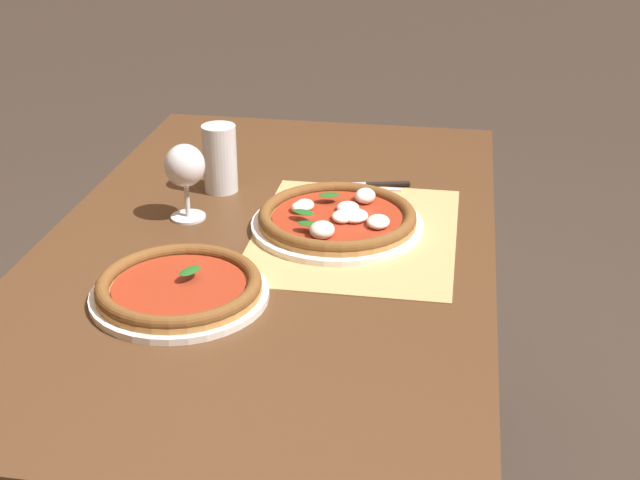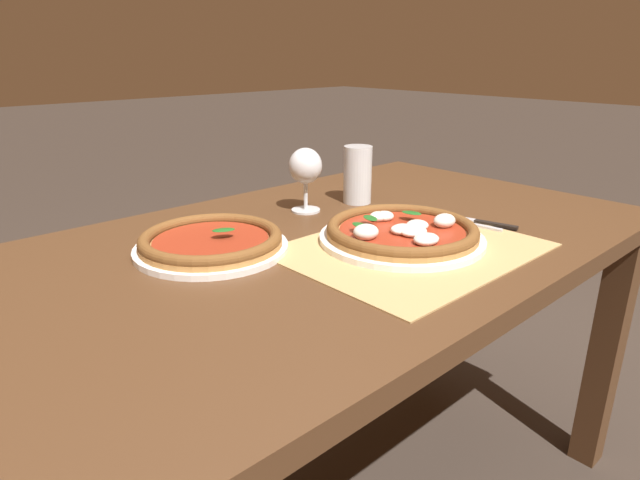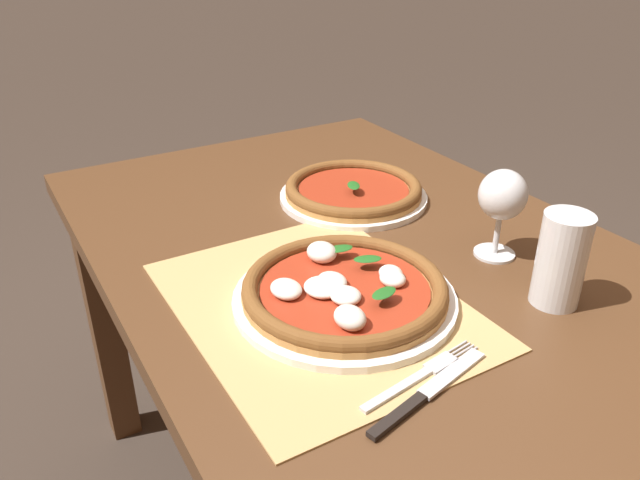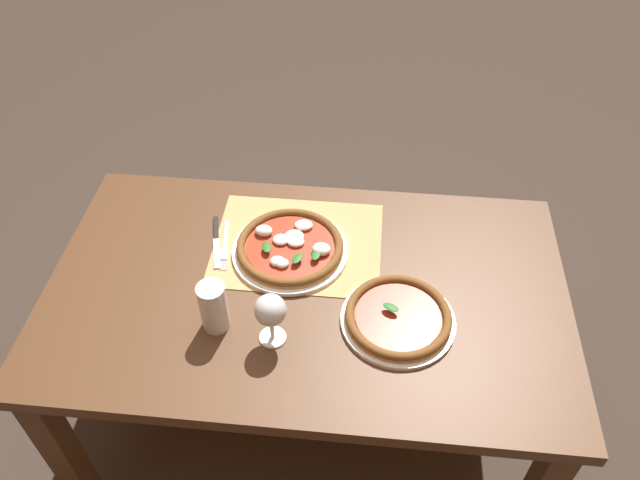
{
  "view_description": "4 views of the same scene",
  "coord_description": "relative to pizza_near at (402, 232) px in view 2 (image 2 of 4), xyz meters",
  "views": [
    {
      "loc": [
        -1.49,
        -0.35,
        1.47
      ],
      "look_at": [
        -0.14,
        -0.12,
        0.81
      ],
      "focal_mm": 50.0,
      "sensor_mm": 36.0,
      "label": 1
    },
    {
      "loc": [
        -0.76,
        -0.77,
        1.11
      ],
      "look_at": [
        -0.16,
        -0.11,
        0.8
      ],
      "focal_mm": 30.0,
      "sensor_mm": 36.0,
      "label": 2
    },
    {
      "loc": [
        0.72,
        -0.55,
        1.26
      ],
      "look_at": [
        -0.02,
        -0.12,
        0.81
      ],
      "focal_mm": 35.0,
      "sensor_mm": 36.0,
      "label": 3
    },
    {
      "loc": [
        -0.15,
        1.11,
        2.04
      ],
      "look_at": [
        -0.03,
        -0.1,
        0.83
      ],
      "focal_mm": 35.0,
      "sensor_mm": 36.0,
      "label": 4
    }
  ],
  "objects": [
    {
      "name": "dining_table",
      "position": [
        -0.06,
        0.12,
        -0.12
      ],
      "size": [
        1.43,
        0.85,
        0.74
      ],
      "color": "#4C301C",
      "rests_on": "ground"
    },
    {
      "name": "paper_placemat",
      "position": [
        -0.02,
        -0.04,
        -0.02
      ],
      "size": [
        0.49,
        0.38,
        0.0
      ],
      "primitive_type": "cube",
      "color": "tan",
      "rests_on": "dining_table"
    },
    {
      "name": "pizza_near",
      "position": [
        0.0,
        0.0,
        0.0
      ],
      "size": [
        0.34,
        0.34,
        0.05
      ],
      "color": "white",
      "rests_on": "paper_placemat"
    },
    {
      "name": "pizza_far",
      "position": [
        -0.31,
        0.22,
        -0.0
      ],
      "size": [
        0.3,
        0.3,
        0.04
      ],
      "color": "white",
      "rests_on": "dining_table"
    },
    {
      "name": "wine_glass",
      "position": [
        0.0,
        0.3,
        0.08
      ],
      "size": [
        0.08,
        0.08,
        0.16
      ],
      "color": "silver",
      "rests_on": "dining_table"
    },
    {
      "name": "pint_glass",
      "position": [
        0.16,
        0.28,
        0.05
      ],
      "size": [
        0.07,
        0.07,
        0.15
      ],
      "color": "silver",
      "rests_on": "dining_table"
    },
    {
      "name": "fork",
      "position": [
        0.19,
        -0.01,
        -0.02
      ],
      "size": [
        0.05,
        0.2,
        0.0
      ],
      "color": "#B7B7BC",
      "rests_on": "paper_placemat"
    },
    {
      "name": "knife",
      "position": [
        0.22,
        -0.02,
        -0.02
      ],
      "size": [
        0.07,
        0.21,
        0.01
      ],
      "color": "black",
      "rests_on": "paper_placemat"
    }
  ]
}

